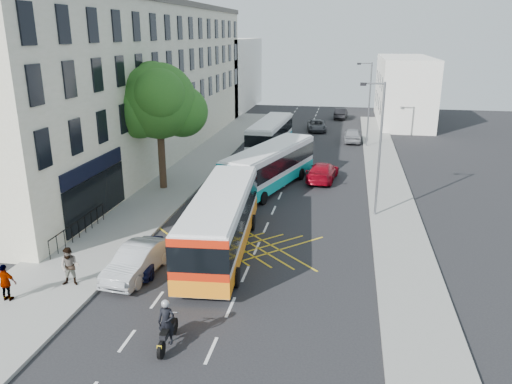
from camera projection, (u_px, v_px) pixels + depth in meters
The scene contains 22 objects.
ground at pixel (231, 307), 20.58m from camera, with size 120.00×120.00×0.00m, color black.
pavement_left at pixel (164, 188), 36.07m from camera, with size 5.00×70.00×0.15m, color gray.
pavement_right at pixel (391, 201), 33.31m from camera, with size 3.00×70.00×0.15m, color gray.
terrace_main at pixel (138, 81), 43.88m from camera, with size 8.30×45.00×13.50m.
terrace_far at pixel (223, 74), 72.99m from camera, with size 8.00×20.00×10.00m, color silver.
building_right at pixel (403, 90), 62.41m from camera, with size 6.00×18.00×8.00m, color silver.
street_tree at pixel (158, 102), 34.15m from camera, with size 6.30×5.70×8.80m.
lamp_near at pixel (379, 143), 29.34m from camera, with size 1.45×0.15×8.00m.
lamp_far at pixel (368, 100), 48.07m from camera, with size 1.45×0.15×8.00m.
railings at pixel (78, 228), 27.00m from camera, with size 0.08×5.60×1.14m, color black, non-canonical shape.
bus_near at pixel (221, 221), 25.39m from camera, with size 3.48×11.33×3.14m.
bus_mid at pixel (270, 166), 35.99m from camera, with size 5.51×11.12×3.05m.
bus_far at pixel (270, 135), 47.42m from camera, with size 3.01×10.58×2.94m.
motorbike at pixel (167, 324), 17.77m from camera, with size 0.64×2.12×1.88m.
parked_car_blue at pixel (144, 256), 23.81m from camera, with size 1.51×3.76×1.28m, color black.
parked_car_silver at pixel (137, 261), 23.09m from camera, with size 1.53×4.40×1.45m, color #9C9FA4.
red_hatchback at pixel (323, 172), 38.03m from camera, with size 1.95×4.80×1.39m, color #9D0617.
distant_car_grey at pixel (317, 126), 57.35m from camera, with size 2.04×4.43×1.23m, color #3C3D43.
distant_car_silver at pixel (352, 135), 51.51m from camera, with size 1.73×4.29×1.46m, color #929399.
distant_car_dark at pixel (341, 113), 65.60m from camera, with size 1.47×4.22×1.39m, color black.
pedestrian_near at pixel (70, 267), 21.83m from camera, with size 0.86×0.67×1.77m, color gray.
pedestrian_far at pixel (6, 283), 20.59m from camera, with size 0.95×0.40×1.62m, color gray.
Camera 1 is at (4.33, -17.66, 10.80)m, focal length 35.00 mm.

